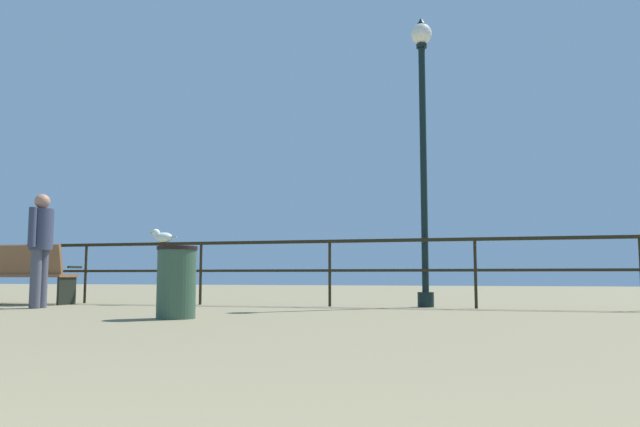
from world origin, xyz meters
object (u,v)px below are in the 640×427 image
(lamppost_center, at_px, (423,129))
(trash_bin, at_px, (177,282))
(person_by_bench, at_px, (41,242))
(seagull_on_rail, at_px, (162,236))
(bench_far_left, at_px, (21,271))

(lamppost_center, xyz_separation_m, trash_bin, (-2.36, -3.21, -2.30))
(person_by_bench, xyz_separation_m, trash_bin, (2.96, -1.42, -0.55))
(seagull_on_rail, relative_size, trash_bin, 0.59)
(bench_far_left, distance_m, person_by_bench, 1.56)
(lamppost_center, bearing_deg, person_by_bench, -161.36)
(trash_bin, bearing_deg, seagull_on_rail, 122.38)
(lamppost_center, xyz_separation_m, person_by_bench, (-5.32, -1.80, -1.75))
(seagull_on_rail, height_order, trash_bin, seagull_on_rail)
(bench_far_left, height_order, lamppost_center, lamppost_center)
(trash_bin, bearing_deg, lamppost_center, 53.67)
(bench_far_left, bearing_deg, seagull_on_rail, 16.05)
(lamppost_center, height_order, trash_bin, lamppost_center)
(bench_far_left, xyz_separation_m, person_by_bench, (1.16, -0.96, 0.40))
(bench_far_left, bearing_deg, trash_bin, -29.99)
(bench_far_left, relative_size, lamppost_center, 0.41)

